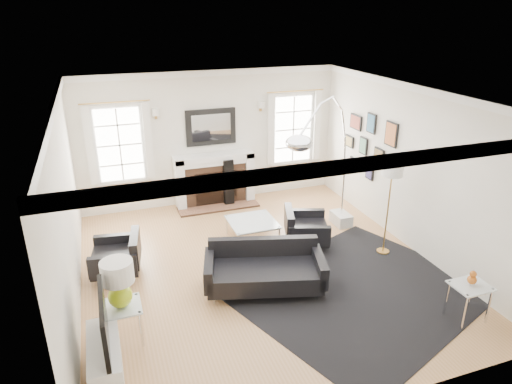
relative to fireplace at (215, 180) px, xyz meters
name	(u,v)px	position (x,y,z in m)	size (l,w,h in m)	color
floor	(259,267)	(0.00, -2.79, -0.54)	(6.00, 6.00, 0.00)	#AD7A48
back_wall	(211,138)	(0.00, 0.21, 0.86)	(5.50, 0.04, 2.80)	silver
front_wall	(366,298)	(0.00, -5.79, 0.86)	(5.50, 0.04, 2.80)	silver
left_wall	(66,213)	(-2.75, -2.79, 0.86)	(0.04, 6.00, 2.80)	silver
right_wall	(411,168)	(2.75, -2.79, 0.86)	(0.04, 6.00, 2.80)	silver
ceiling	(260,95)	(0.00, -2.79, 2.26)	(5.50, 6.00, 0.02)	white
crown_molding	(260,100)	(0.00, -2.79, 2.20)	(5.50, 6.00, 0.12)	white
fireplace	(215,180)	(0.00, 0.00, 0.00)	(1.70, 0.69, 1.11)	white
mantel_mirror	(211,127)	(0.00, 0.16, 1.11)	(1.05, 0.07, 0.75)	black
window_left	(119,144)	(-1.85, 0.16, 0.92)	(1.24, 0.15, 1.62)	white
window_right	(293,129)	(1.85, 0.16, 0.92)	(1.24, 0.15, 1.62)	white
gallery_wall	(368,141)	(2.72, -1.50, 0.99)	(0.04, 1.73, 1.29)	black
tv_unit	(105,356)	(-2.44, -4.49, -0.21)	(0.35, 1.00, 1.09)	white
area_rug	(362,292)	(1.21, -3.95, -0.54)	(3.41, 2.84, 0.01)	black
sofa	(264,269)	(-0.12, -3.35, -0.23)	(1.91, 1.25, 0.58)	black
armchair_left	(119,257)	(-2.14, -2.23, -0.23)	(0.85, 0.92, 0.55)	black
armchair_right	(304,229)	(1.01, -2.32, -0.23)	(0.94, 1.00, 0.55)	black
coffee_table	(252,223)	(0.21, -1.83, -0.21)	(0.83, 0.83, 0.37)	silver
side_table_left	(123,313)	(-2.20, -3.87, -0.13)	(0.47, 0.47, 0.52)	silver
nesting_table	(469,292)	(2.20, -4.97, -0.12)	(0.49, 0.41, 0.54)	silver
gourd_lamp	(118,281)	(-2.20, -3.87, 0.34)	(0.39, 0.39, 0.63)	#B4D61A
orange_vase	(472,278)	(2.20, -4.97, 0.10)	(0.12, 0.12, 0.19)	#B25716
arc_floor_lamp	(325,168)	(1.26, -2.49, 0.94)	(1.93, 1.79, 2.74)	white
stick_floor_lamp	(392,172)	(2.20, -3.04, 0.93)	(0.34, 0.34, 1.70)	#C29143
speaker_tower	(228,182)	(0.25, -0.14, -0.03)	(0.20, 0.20, 1.02)	black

